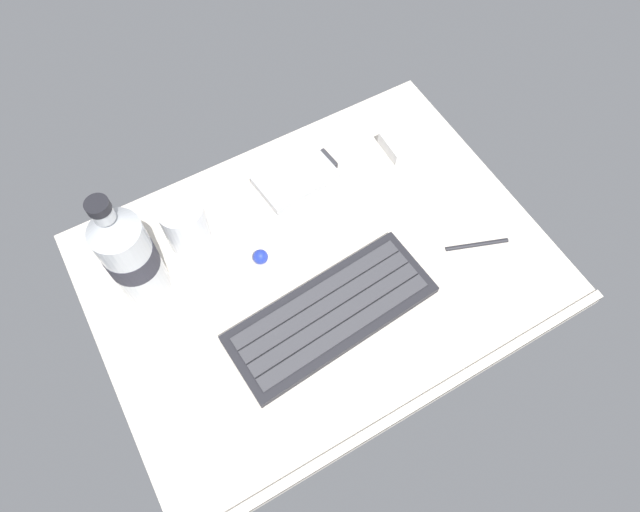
{
  "coord_description": "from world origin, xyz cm",
  "views": [
    {
      "loc": [
        -18.0,
        -31.59,
        71.04
      ],
      "look_at": [
        0.0,
        0.0,
        3.0
      ],
      "focal_mm": 31.0,
      "sensor_mm": 36.0,
      "label": 1
    }
  ],
  "objects_px": {
    "handheld_device": "(297,177)",
    "juice_cup": "(186,226)",
    "keyboard": "(331,313)",
    "trackball_mouse": "(260,257)",
    "water_bottle": "(129,254)",
    "charger_block": "(405,141)",
    "stylus_pen": "(477,244)"
  },
  "relations": [
    {
      "from": "juice_cup",
      "to": "charger_block",
      "type": "xyz_separation_m",
      "value": [
        0.37,
        -0.01,
        -0.03
      ]
    },
    {
      "from": "water_bottle",
      "to": "handheld_device",
      "type": "bearing_deg",
      "value": 11.45
    },
    {
      "from": "water_bottle",
      "to": "trackball_mouse",
      "type": "height_order",
      "value": "water_bottle"
    },
    {
      "from": "water_bottle",
      "to": "charger_block",
      "type": "height_order",
      "value": "water_bottle"
    },
    {
      "from": "keyboard",
      "to": "trackball_mouse",
      "type": "bearing_deg",
      "value": 109.78
    },
    {
      "from": "stylus_pen",
      "to": "charger_block",
      "type": "bearing_deg",
      "value": 107.36
    },
    {
      "from": "handheld_device",
      "to": "juice_cup",
      "type": "bearing_deg",
      "value": -174.4
    },
    {
      "from": "keyboard",
      "to": "water_bottle",
      "type": "height_order",
      "value": "water_bottle"
    },
    {
      "from": "handheld_device",
      "to": "stylus_pen",
      "type": "distance_m",
      "value": 0.29
    },
    {
      "from": "keyboard",
      "to": "trackball_mouse",
      "type": "xyz_separation_m",
      "value": [
        -0.04,
        0.12,
        0.0
      ]
    },
    {
      "from": "juice_cup",
      "to": "water_bottle",
      "type": "height_order",
      "value": "water_bottle"
    },
    {
      "from": "keyboard",
      "to": "juice_cup",
      "type": "bearing_deg",
      "value": 119.95
    },
    {
      "from": "handheld_device",
      "to": "juice_cup",
      "type": "xyz_separation_m",
      "value": [
        -0.19,
        -0.02,
        0.03
      ]
    },
    {
      "from": "handheld_device",
      "to": "keyboard",
      "type": "bearing_deg",
      "value": -106.94
    },
    {
      "from": "handheld_device",
      "to": "juice_cup",
      "type": "relative_size",
      "value": 1.57
    },
    {
      "from": "juice_cup",
      "to": "trackball_mouse",
      "type": "relative_size",
      "value": 3.86
    },
    {
      "from": "charger_block",
      "to": "stylus_pen",
      "type": "xyz_separation_m",
      "value": [
        -0.01,
        -0.21,
        -0.01
      ]
    },
    {
      "from": "water_bottle",
      "to": "charger_block",
      "type": "relative_size",
      "value": 2.97
    },
    {
      "from": "keyboard",
      "to": "stylus_pen",
      "type": "xyz_separation_m",
      "value": [
        0.24,
        -0.01,
        -0.0
      ]
    },
    {
      "from": "juice_cup",
      "to": "charger_block",
      "type": "relative_size",
      "value": 1.21
    },
    {
      "from": "juice_cup",
      "to": "trackball_mouse",
      "type": "xyz_separation_m",
      "value": [
        0.07,
        -0.08,
        -0.03
      ]
    },
    {
      "from": "charger_block",
      "to": "trackball_mouse",
      "type": "distance_m",
      "value": 0.31
    },
    {
      "from": "keyboard",
      "to": "juice_cup",
      "type": "relative_size",
      "value": 3.5
    },
    {
      "from": "keyboard",
      "to": "stylus_pen",
      "type": "bearing_deg",
      "value": -2.26
    },
    {
      "from": "charger_block",
      "to": "keyboard",
      "type": "bearing_deg",
      "value": -142.14
    },
    {
      "from": "keyboard",
      "to": "charger_block",
      "type": "distance_m",
      "value": 0.32
    },
    {
      "from": "keyboard",
      "to": "handheld_device",
      "type": "xyz_separation_m",
      "value": [
        0.07,
        0.22,
        -0.0
      ]
    },
    {
      "from": "keyboard",
      "to": "handheld_device",
      "type": "distance_m",
      "value": 0.23
    },
    {
      "from": "juice_cup",
      "to": "trackball_mouse",
      "type": "bearing_deg",
      "value": -47.78
    },
    {
      "from": "charger_block",
      "to": "stylus_pen",
      "type": "bearing_deg",
      "value": -92.86
    },
    {
      "from": "water_bottle",
      "to": "trackball_mouse",
      "type": "xyz_separation_m",
      "value": [
        0.16,
        -0.05,
        -0.08
      ]
    },
    {
      "from": "trackball_mouse",
      "to": "stylus_pen",
      "type": "bearing_deg",
      "value": -24.98
    }
  ]
}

